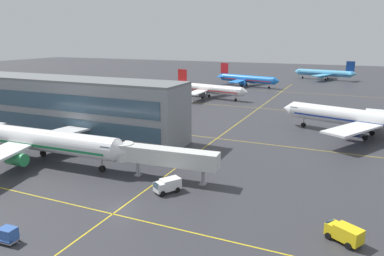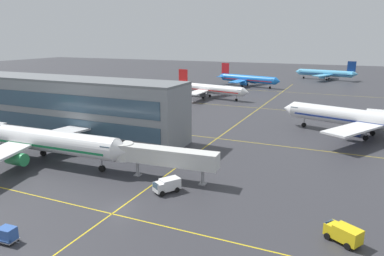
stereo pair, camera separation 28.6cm
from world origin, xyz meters
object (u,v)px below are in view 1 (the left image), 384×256
object	(u,v)px
airliner_front_gate	(36,140)
airliner_second_row	(363,119)
jet_bridge	(156,155)
baggage_cart_row_fourth	(8,235)
airliner_far_right_stand	(325,73)
service_truck_red_van	(167,185)
airliner_far_left_stand	(247,79)
service_truck_catering	(344,233)
airliner_third_row	(209,89)

from	to	relation	value
airliner_front_gate	airliner_second_row	world-z (taller)	airliner_second_row
jet_bridge	baggage_cart_row_fourth	bearing A→B (deg)	-103.57
airliner_far_right_stand	airliner_front_gate	bearing A→B (deg)	-103.16
airliner_far_right_stand	service_truck_red_van	size ratio (longest dim) A/B	7.74
airliner_front_gate	airliner_far_right_stand	bearing A→B (deg)	76.84
airliner_far_left_stand	baggage_cart_row_fourth	world-z (taller)	airliner_far_left_stand
airliner_front_gate	baggage_cart_row_fourth	bearing A→B (deg)	-49.84
airliner_front_gate	airliner_far_left_stand	xyz separation A→B (m)	(6.84, 123.08, -0.72)
baggage_cart_row_fourth	service_truck_catering	bearing A→B (deg)	24.27
service_truck_catering	jet_bridge	bearing A→B (deg)	164.31
airliner_front_gate	airliner_third_row	world-z (taller)	airliner_front_gate
airliner_second_row	airliner_far_left_stand	world-z (taller)	airliner_second_row
baggage_cart_row_fourth	airliner_far_left_stand	bearing A→B (deg)	94.78
airliner_front_gate	jet_bridge	distance (m)	25.01
airliner_second_row	service_truck_catering	xyz separation A→B (m)	(-2.53, -51.48, -3.20)
airliner_second_row	airliner_far_left_stand	xyz separation A→B (m)	(-50.38, 78.07, -0.73)
service_truck_red_van	airliner_far_left_stand	bearing A→B (deg)	100.17
airliner_far_left_stand	airliner_far_right_stand	distance (m)	55.92
service_truck_catering	airliner_front_gate	bearing A→B (deg)	173.25
airliner_far_left_stand	jet_bridge	world-z (taller)	airliner_far_left_stand
airliner_far_left_stand	service_truck_red_van	bearing A→B (deg)	-79.83
airliner_front_gate	baggage_cart_row_fourth	distance (m)	29.70
airliner_far_left_stand	airliner_second_row	bearing A→B (deg)	-57.17
jet_bridge	service_truck_catering	bearing A→B (deg)	-15.69
service_truck_red_van	service_truck_catering	distance (m)	25.66
airliner_far_left_stand	service_truck_catering	bearing A→B (deg)	-69.73
baggage_cart_row_fourth	jet_bridge	xyz separation A→B (m)	(5.90, 24.44, 3.05)
airliner_front_gate	airliner_far_left_stand	size ratio (longest dim) A/B	1.21
airliner_third_row	airliner_second_row	bearing A→B (deg)	-34.91
baggage_cart_row_fourth	jet_bridge	bearing A→B (deg)	76.43
airliner_front_gate	airliner_third_row	size ratio (longest dim) A/B	1.21
airliner_third_row	baggage_cart_row_fourth	xyz separation A→B (m)	(16.30, -105.59, -2.62)
service_truck_catering	airliner_far_left_stand	bearing A→B (deg)	110.27
airliner_second_row	jet_bridge	world-z (taller)	airliner_second_row
airliner_far_left_stand	service_truck_red_van	xyz separation A→B (m)	(22.51, -125.53, -2.48)
baggage_cart_row_fourth	jet_bridge	size ratio (longest dim) A/B	0.15
airliner_far_right_stand	jet_bridge	bearing A→B (deg)	-94.96
airliner_third_row	service_truck_red_van	bearing A→B (deg)	-72.70
airliner_front_gate	airliner_third_row	bearing A→B (deg)	88.12
airliner_third_row	service_truck_catering	world-z (taller)	airliner_third_row
airliner_far_right_stand	service_truck_catering	distance (m)	175.71
airliner_second_row	airliner_far_left_stand	distance (m)	92.91
service_truck_catering	service_truck_red_van	bearing A→B (deg)	170.98
service_truck_red_van	airliner_third_row	bearing A→B (deg)	107.30
airliner_second_row	baggage_cart_row_fourth	world-z (taller)	airliner_second_row
airliner_front_gate	baggage_cart_row_fourth	xyz separation A→B (m)	(19.03, -22.55, -3.38)
airliner_far_right_stand	service_truck_red_van	bearing A→B (deg)	-93.36
airliner_second_row	airliner_far_left_stand	size ratio (longest dim) A/B	1.19
service_truck_red_van	jet_bridge	size ratio (longest dim) A/B	0.23
airliner_third_row	baggage_cart_row_fourth	distance (m)	106.87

